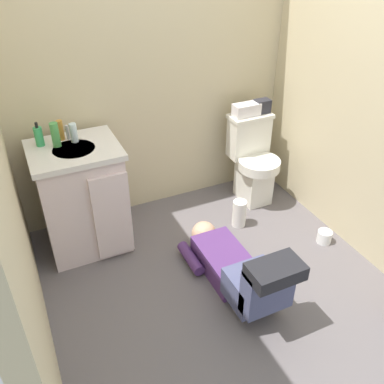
{
  "coord_description": "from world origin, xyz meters",
  "views": [
    {
      "loc": [
        -1.02,
        -1.81,
        2.1
      ],
      "look_at": [
        0.03,
        0.46,
        0.45
      ],
      "focal_mm": 39.03,
      "sensor_mm": 36.0,
      "label": 1
    }
  ],
  "objects_px": {
    "person_plumber": "(238,269)",
    "tissue_box": "(246,110)",
    "faucet": "(68,132)",
    "bottle_green": "(55,135)",
    "soap_dispenser": "(39,136)",
    "paper_towel_roll": "(239,213)",
    "toiletry_bag": "(262,106)",
    "bottle_amber": "(61,130)",
    "vanity_cabinet": "(82,198)",
    "bottle_clear": "(74,133)",
    "toilet": "(253,160)",
    "toilet_paper_roll": "(324,237)"
  },
  "relations": [
    {
      "from": "bottle_green",
      "to": "paper_towel_roll",
      "type": "height_order",
      "value": "bottle_green"
    },
    {
      "from": "toiletry_bag",
      "to": "paper_towel_roll",
      "type": "xyz_separation_m",
      "value": [
        -0.4,
        -0.41,
        -0.69
      ]
    },
    {
      "from": "paper_towel_roll",
      "to": "person_plumber",
      "type": "bearing_deg",
      "value": -121.24
    },
    {
      "from": "toilet",
      "to": "bottle_green",
      "type": "height_order",
      "value": "bottle_green"
    },
    {
      "from": "person_plumber",
      "to": "paper_towel_roll",
      "type": "distance_m",
      "value": 0.71
    },
    {
      "from": "tissue_box",
      "to": "paper_towel_roll",
      "type": "distance_m",
      "value": 0.84
    },
    {
      "from": "person_plumber",
      "to": "bottle_clear",
      "type": "distance_m",
      "value": 1.43
    },
    {
      "from": "bottle_amber",
      "to": "toiletry_bag",
      "type": "bearing_deg",
      "value": -1.19
    },
    {
      "from": "faucet",
      "to": "tissue_box",
      "type": "distance_m",
      "value": 1.41
    },
    {
      "from": "vanity_cabinet",
      "to": "person_plumber",
      "type": "bearing_deg",
      "value": -48.48
    },
    {
      "from": "tissue_box",
      "to": "bottle_amber",
      "type": "height_order",
      "value": "bottle_amber"
    },
    {
      "from": "faucet",
      "to": "bottle_amber",
      "type": "bearing_deg",
      "value": 166.95
    },
    {
      "from": "soap_dispenser",
      "to": "toilet_paper_roll",
      "type": "bearing_deg",
      "value": -25.56
    },
    {
      "from": "toiletry_bag",
      "to": "vanity_cabinet",
      "type": "bearing_deg",
      "value": -175.49
    },
    {
      "from": "paper_towel_roll",
      "to": "soap_dispenser",
      "type": "bearing_deg",
      "value": 162.92
    },
    {
      "from": "tissue_box",
      "to": "toiletry_bag",
      "type": "height_order",
      "value": "toiletry_bag"
    },
    {
      "from": "faucet",
      "to": "soap_dispenser",
      "type": "xyz_separation_m",
      "value": [
        -0.19,
        -0.02,
        0.02
      ]
    },
    {
      "from": "bottle_green",
      "to": "toilet_paper_roll",
      "type": "height_order",
      "value": "bottle_green"
    },
    {
      "from": "bottle_green",
      "to": "paper_towel_roll",
      "type": "relative_size",
      "value": 0.73
    },
    {
      "from": "bottle_clear",
      "to": "tissue_box",
      "type": "bearing_deg",
      "value": 1.44
    },
    {
      "from": "tissue_box",
      "to": "bottle_clear",
      "type": "distance_m",
      "value": 1.38
    },
    {
      "from": "person_plumber",
      "to": "bottle_clear",
      "type": "relative_size",
      "value": 8.15
    },
    {
      "from": "vanity_cabinet",
      "to": "bottle_green",
      "type": "height_order",
      "value": "bottle_green"
    },
    {
      "from": "paper_towel_roll",
      "to": "toilet_paper_roll",
      "type": "relative_size",
      "value": 2.07
    },
    {
      "from": "faucet",
      "to": "bottle_green",
      "type": "height_order",
      "value": "bottle_green"
    },
    {
      "from": "vanity_cabinet",
      "to": "tissue_box",
      "type": "relative_size",
      "value": 3.73
    },
    {
      "from": "faucet",
      "to": "toiletry_bag",
      "type": "xyz_separation_m",
      "value": [
        1.56,
        -0.02,
        -0.06
      ]
    },
    {
      "from": "faucet",
      "to": "bottle_amber",
      "type": "height_order",
      "value": "bottle_amber"
    },
    {
      "from": "toilet",
      "to": "tissue_box",
      "type": "relative_size",
      "value": 3.41
    },
    {
      "from": "toilet",
      "to": "vanity_cabinet",
      "type": "relative_size",
      "value": 0.91
    },
    {
      "from": "toilet",
      "to": "person_plumber",
      "type": "xyz_separation_m",
      "value": [
        -0.67,
        -0.92,
        -0.19
      ]
    },
    {
      "from": "vanity_cabinet",
      "to": "bottle_amber",
      "type": "xyz_separation_m",
      "value": [
        -0.05,
        0.16,
        0.47
      ]
    },
    {
      "from": "bottle_amber",
      "to": "toilet_paper_roll",
      "type": "height_order",
      "value": "bottle_amber"
    },
    {
      "from": "soap_dispenser",
      "to": "paper_towel_roll",
      "type": "relative_size",
      "value": 0.73
    },
    {
      "from": "vanity_cabinet",
      "to": "faucet",
      "type": "bearing_deg",
      "value": 91.31
    },
    {
      "from": "person_plumber",
      "to": "soap_dispenser",
      "type": "xyz_separation_m",
      "value": [
        -0.98,
        1.01,
        0.71
      ]
    },
    {
      "from": "soap_dispenser",
      "to": "toilet_paper_roll",
      "type": "relative_size",
      "value": 1.51
    },
    {
      "from": "toiletry_bag",
      "to": "bottle_amber",
      "type": "xyz_separation_m",
      "value": [
        -1.6,
        0.03,
        0.09
      ]
    },
    {
      "from": "bottle_green",
      "to": "bottle_clear",
      "type": "xyz_separation_m",
      "value": [
        0.12,
        0.02,
        -0.02
      ]
    },
    {
      "from": "person_plumber",
      "to": "soap_dispenser",
      "type": "bearing_deg",
      "value": 134.01
    },
    {
      "from": "person_plumber",
      "to": "tissue_box",
      "type": "bearing_deg",
      "value": 58.5
    },
    {
      "from": "vanity_cabinet",
      "to": "paper_towel_roll",
      "type": "xyz_separation_m",
      "value": [
        1.15,
        -0.29,
        -0.3
      ]
    },
    {
      "from": "faucet",
      "to": "bottle_green",
      "type": "distance_m",
      "value": 0.12
    },
    {
      "from": "vanity_cabinet",
      "to": "toiletry_bag",
      "type": "xyz_separation_m",
      "value": [
        1.56,
        0.12,
        0.39
      ]
    },
    {
      "from": "toiletry_bag",
      "to": "toilet_paper_roll",
      "type": "xyz_separation_m",
      "value": [
        0.08,
        -0.87,
        -0.76
      ]
    },
    {
      "from": "soap_dispenser",
      "to": "bottle_clear",
      "type": "height_order",
      "value": "soap_dispenser"
    },
    {
      "from": "person_plumber",
      "to": "bottle_green",
      "type": "distance_m",
      "value": 1.49
    },
    {
      "from": "faucet",
      "to": "paper_towel_roll",
      "type": "xyz_separation_m",
      "value": [
        1.16,
        -0.43,
        -0.76
      ]
    },
    {
      "from": "soap_dispenser",
      "to": "bottle_green",
      "type": "relative_size",
      "value": 1.0
    },
    {
      "from": "vanity_cabinet",
      "to": "tissue_box",
      "type": "bearing_deg",
      "value": 4.99
    }
  ]
}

